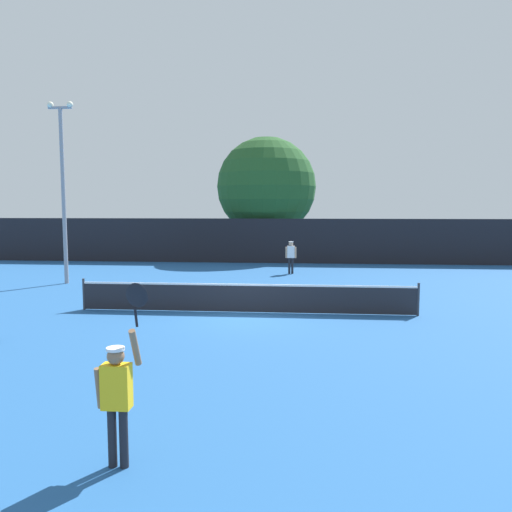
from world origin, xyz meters
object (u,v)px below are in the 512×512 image
object	(u,v)px
large_tree	(266,187)
parked_car_mid	(302,243)
parked_car_far	(412,243)
player_receiving	(291,254)
parked_car_near	(247,241)
tennis_ball	(282,309)
player_serving	(118,388)
light_pole	(63,181)

from	to	relation	value
large_tree	parked_car_mid	size ratio (longest dim) A/B	1.94
parked_car_far	player_receiving	bearing A→B (deg)	-134.73
parked_car_near	parked_car_mid	bearing A→B (deg)	-36.04
player_receiving	tennis_ball	xyz separation A→B (m)	(-0.12, -9.26, -1.01)
player_serving	large_tree	xyz separation A→B (m)	(0.08, 27.89, 3.75)
parked_car_near	large_tree	bearing A→B (deg)	-78.15
parked_car_mid	player_receiving	bearing A→B (deg)	-94.04
player_serving	large_tree	size ratio (longest dim) A/B	0.30
large_tree	parked_car_near	distance (m)	6.93
player_serving	player_receiving	world-z (taller)	player_serving
large_tree	parked_car_far	xyz separation A→B (m)	(10.64, 3.70, -4.07)
light_pole	player_receiving	bearing A→B (deg)	22.19
player_receiving	tennis_ball	bearing A→B (deg)	89.23
player_serving	parked_car_far	distance (m)	33.36
parked_car_mid	parked_car_far	bearing A→B (deg)	4.08
player_receiving	parked_car_far	world-z (taller)	player_receiving
large_tree	parked_car_near	xyz separation A→B (m)	(-1.93, 5.27, -4.07)
tennis_ball	parked_car_far	world-z (taller)	parked_car_far
tennis_ball	parked_car_mid	size ratio (longest dim) A/B	0.02
player_serving	player_receiving	distance (m)	19.78
tennis_ball	light_pole	bearing A→B (deg)	153.18
large_tree	parked_car_mid	xyz separation A→B (m)	(2.44, 2.97, -4.07)
tennis_ball	parked_car_far	xyz separation A→B (m)	(8.91, 21.17, 0.74)
tennis_ball	parked_car_near	distance (m)	23.04
tennis_ball	parked_car_near	xyz separation A→B (m)	(-3.66, 22.73, 0.74)
player_serving	tennis_ball	size ratio (longest dim) A/B	36.84
player_serving	large_tree	world-z (taller)	large_tree
player_serving	player_receiving	size ratio (longest dim) A/B	1.47
tennis_ball	parked_car_mid	bearing A→B (deg)	88.02
large_tree	parked_car_far	size ratio (longest dim) A/B	1.86
parked_car_far	tennis_ball	bearing A→B (deg)	-121.14
player_receiving	light_pole	size ratio (longest dim) A/B	0.21
light_pole	large_tree	size ratio (longest dim) A/B	0.99
player_receiving	parked_car_mid	size ratio (longest dim) A/B	0.40
light_pole	parked_car_mid	xyz separation A→B (m)	(10.79, 15.34, -3.87)
player_receiving	parked_car_far	distance (m)	14.80
player_receiving	parked_car_mid	distance (m)	11.19
light_pole	parked_car_near	size ratio (longest dim) A/B	1.84
parked_car_mid	light_pole	bearing A→B (deg)	-126.17
light_pole	player_serving	bearing A→B (deg)	-61.96
parked_car_mid	parked_car_far	world-z (taller)	same
tennis_ball	large_tree	distance (m)	18.20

